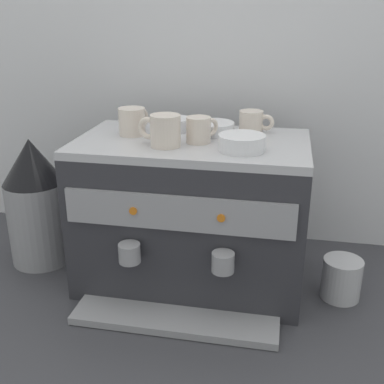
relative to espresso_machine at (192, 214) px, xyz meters
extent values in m
plane|color=#38383D|center=(0.00, 0.00, -0.21)|extent=(4.00, 4.00, 0.00)
cube|color=silver|center=(0.00, 0.35, 0.33)|extent=(2.80, 0.03, 1.08)
cube|color=#2D2D33|center=(0.00, 0.00, -0.01)|extent=(0.63, 0.36, 0.41)
cube|color=#B7B7BC|center=(0.00, 0.00, 0.21)|extent=(0.63, 0.36, 0.02)
cube|color=#939399|center=(0.00, -0.18, 0.08)|extent=(0.58, 0.01, 0.09)
cylinder|color=orange|center=(-0.11, -0.19, 0.08)|extent=(0.02, 0.01, 0.02)
cylinder|color=orange|center=(0.11, -0.19, 0.08)|extent=(0.02, 0.01, 0.02)
cube|color=#939399|center=(0.00, -0.23, -0.20)|extent=(0.53, 0.12, 0.02)
cylinder|color=#939399|center=(-0.12, -0.21, -0.03)|extent=(0.06, 0.06, 0.05)
cylinder|color=#939399|center=(0.12, -0.21, -0.03)|extent=(0.06, 0.06, 0.05)
cylinder|color=beige|center=(0.02, -0.02, 0.25)|extent=(0.06, 0.06, 0.07)
torus|color=beige|center=(0.05, 0.02, 0.25)|extent=(0.04, 0.05, 0.05)
cylinder|color=beige|center=(-0.17, 0.02, 0.25)|extent=(0.07, 0.07, 0.08)
torus|color=beige|center=(-0.16, 0.07, 0.25)|extent=(0.03, 0.06, 0.06)
cylinder|color=beige|center=(0.15, 0.12, 0.25)|extent=(0.07, 0.07, 0.06)
torus|color=beige|center=(0.19, 0.12, 0.25)|extent=(0.05, 0.02, 0.05)
cylinder|color=beige|center=(-0.05, -0.07, 0.26)|extent=(0.08, 0.08, 0.08)
torus|color=beige|center=(-0.10, -0.05, 0.26)|extent=(0.06, 0.03, 0.06)
cylinder|color=white|center=(0.14, -0.07, 0.24)|extent=(0.12, 0.12, 0.04)
cylinder|color=white|center=(0.14, -0.07, 0.22)|extent=(0.06, 0.06, 0.01)
cylinder|color=white|center=(0.04, 0.09, 0.23)|extent=(0.12, 0.12, 0.03)
cylinder|color=white|center=(0.04, 0.09, 0.22)|extent=(0.07, 0.07, 0.01)
cylinder|color=white|center=(-0.07, 0.10, 0.23)|extent=(0.10, 0.10, 0.04)
cylinder|color=white|center=(-0.07, 0.10, 0.22)|extent=(0.06, 0.06, 0.01)
cylinder|color=#939399|center=(-0.49, 0.02, -0.08)|extent=(0.18, 0.18, 0.26)
cone|color=black|center=(-0.49, 0.02, 0.12)|extent=(0.18, 0.18, 0.14)
cylinder|color=#B7B7BC|center=(0.43, -0.02, -0.15)|extent=(0.11, 0.11, 0.12)
camera|label=1|loc=(0.24, -1.22, 0.55)|focal=44.83mm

